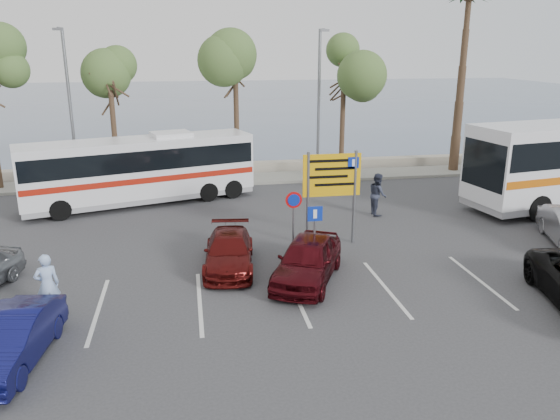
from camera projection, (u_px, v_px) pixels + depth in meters
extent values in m
plane|color=#363638|center=(325.00, 279.00, 17.80)|extent=(120.00, 120.00, 0.00)
cube|color=gray|center=(264.00, 178.00, 30.98)|extent=(44.00, 2.40, 0.15)
cube|color=gray|center=(259.00, 167.00, 32.80)|extent=(48.00, 0.80, 0.60)
plane|color=#475B71|center=(216.00, 101.00, 74.39)|extent=(140.00, 140.00, 0.00)
cylinder|color=#382619|center=(115.00, 137.00, 28.93)|extent=(0.28, 0.28, 5.04)
cylinder|color=#382619|center=(237.00, 128.00, 29.91)|extent=(0.28, 0.28, 5.60)
cylinder|color=#382619|center=(342.00, 129.00, 30.94)|extent=(0.28, 0.28, 5.18)
cylinder|color=#382619|center=(461.00, 85.00, 31.39)|extent=(0.48, 0.48, 10.00)
cylinder|color=slate|center=(71.00, 110.00, 27.80)|extent=(0.16, 0.16, 8.00)
cylinder|color=slate|center=(60.00, 28.00, 26.23)|extent=(0.12, 0.90, 0.12)
cube|color=slate|center=(58.00, 29.00, 25.77)|extent=(0.45, 0.25, 0.12)
cylinder|color=slate|center=(319.00, 105.00, 29.91)|extent=(0.16, 0.16, 8.00)
cylinder|color=slate|center=(322.00, 30.00, 28.35)|extent=(0.12, 0.90, 0.12)
cube|color=slate|center=(325.00, 30.00, 27.89)|extent=(0.45, 0.25, 0.12)
cylinder|color=slate|center=(308.00, 200.00, 20.31)|extent=(0.12, 0.12, 3.60)
cylinder|color=slate|center=(354.00, 197.00, 20.60)|extent=(0.12, 0.12, 3.60)
cube|color=#DEA20B|center=(332.00, 175.00, 20.20)|extent=(2.20, 0.06, 1.60)
cube|color=#0C2699|center=(353.00, 163.00, 20.16)|extent=(0.42, 0.01, 0.42)
cylinder|color=slate|center=(293.00, 225.00, 19.64)|extent=(0.07, 0.07, 2.20)
cylinder|color=#B20C0C|center=(294.00, 200.00, 19.34)|extent=(0.60, 0.03, 0.60)
cylinder|color=slate|center=(314.00, 239.00, 18.20)|extent=(0.07, 0.07, 2.20)
cube|color=#0C2699|center=(315.00, 214.00, 17.92)|extent=(0.50, 0.03, 0.50)
cube|color=silver|center=(140.00, 167.00, 25.76)|extent=(10.95, 5.30, 2.64)
cube|color=black|center=(139.00, 157.00, 25.62)|extent=(10.75, 5.28, 0.94)
cube|color=#9C180C|center=(140.00, 176.00, 25.88)|extent=(10.85, 5.30, 0.27)
cube|color=gray|center=(142.00, 194.00, 26.14)|extent=(10.84, 5.25, 0.49)
cube|color=silver|center=(137.00, 137.00, 25.34)|extent=(2.13, 1.89, 0.21)
imported|color=#10124D|center=(12.00, 339.00, 12.92)|extent=(1.84, 3.97, 1.26)
imported|color=#500E0D|center=(229.00, 252.00, 18.55)|extent=(2.07, 4.17, 1.16)
imported|color=#40090E|center=(308.00, 260.00, 17.49)|extent=(3.37, 4.52, 1.43)
imported|color=#9DB8E4|center=(47.00, 285.00, 15.21)|extent=(0.77, 0.64, 1.82)
imported|color=#303548|center=(378.00, 194.00, 24.31)|extent=(0.76, 0.95, 1.90)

